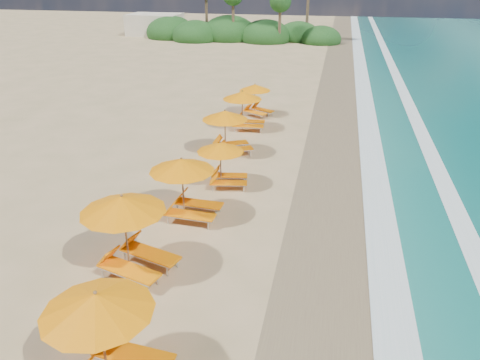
{
  "coord_description": "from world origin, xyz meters",
  "views": [
    {
      "loc": [
        3.43,
        -16.52,
        8.92
      ],
      "look_at": [
        0.0,
        0.0,
        1.2
      ],
      "focal_mm": 35.24,
      "sensor_mm": 36.0,
      "label": 1
    }
  ],
  "objects": [
    {
      "name": "surf_foam",
      "position": [
        6.7,
        0.0,
        0.03
      ],
      "size": [
        4.0,
        160.0,
        0.01
      ],
      "color": "white",
      "rests_on": "ground"
    },
    {
      "name": "station_5",
      "position": [
        -1.78,
        5.72,
        1.33
      ],
      "size": [
        3.13,
        3.13,
        2.37
      ],
      "rotation": [
        0.0,
        0.0,
        0.47
      ],
      "color": "olive",
      "rests_on": "ground"
    },
    {
      "name": "station_2",
      "position": [
        -2.42,
        -4.95,
        1.5
      ],
      "size": [
        3.38,
        3.29,
        2.68
      ],
      "rotation": [
        0.0,
        0.0,
        -0.3
      ],
      "color": "olive",
      "rests_on": "ground"
    },
    {
      "name": "station_3",
      "position": [
        -1.77,
        -1.23,
        1.4
      ],
      "size": [
        2.77,
        2.59,
        2.49
      ],
      "rotation": [
        0.0,
        0.0,
        -0.06
      ],
      "color": "olive",
      "rests_on": "ground"
    },
    {
      "name": "station_4",
      "position": [
        -1.08,
        1.84,
        1.17
      ],
      "size": [
        2.48,
        2.37,
        2.08
      ],
      "rotation": [
        0.0,
        0.0,
        0.17
      ],
      "color": "olive",
      "rests_on": "ground"
    },
    {
      "name": "station_1",
      "position": [
        -1.09,
        -9.17,
        1.44
      ],
      "size": [
        2.93,
        2.75,
        2.57
      ],
      "rotation": [
        0.0,
        0.0,
        -0.09
      ],
      "color": "olive",
      "rests_on": "ground"
    },
    {
      "name": "treeline",
      "position": [
        -9.94,
        45.51,
        1.0
      ],
      "size": [
        25.8,
        8.8,
        9.74
      ],
      "color": "#163D14",
      "rests_on": "ground"
    },
    {
      "name": "wet_sand",
      "position": [
        4.0,
        0.0,
        0.01
      ],
      "size": [
        4.0,
        160.0,
        0.01
      ],
      "primitive_type": "cube",
      "color": "olive",
      "rests_on": "ground"
    },
    {
      "name": "station_6",
      "position": [
        -1.71,
        9.79,
        1.31
      ],
      "size": [
        2.65,
        2.48,
        2.34
      ],
      "rotation": [
        0.0,
        0.0,
        0.08
      ],
      "color": "olive",
      "rests_on": "ground"
    },
    {
      "name": "beach_building",
      "position": [
        -22.0,
        48.0,
        1.4
      ],
      "size": [
        7.0,
        5.0,
        2.8
      ],
      "primitive_type": "cube",
      "color": "beige",
      "rests_on": "ground"
    },
    {
      "name": "ground",
      "position": [
        0.0,
        0.0,
        0.0
      ],
      "size": [
        160.0,
        160.0,
        0.0
      ],
      "primitive_type": "plane",
      "color": "tan",
      "rests_on": "ground"
    },
    {
      "name": "station_7",
      "position": [
        -1.55,
        12.75,
        1.16
      ],
      "size": [
        2.76,
        2.76,
        2.06
      ],
      "rotation": [
        0.0,
        0.0,
        -0.51
      ],
      "color": "olive",
      "rests_on": "ground"
    }
  ]
}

